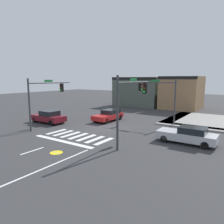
{
  "coord_description": "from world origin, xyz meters",
  "views": [
    {
      "loc": [
        13.53,
        -18.83,
        5.39
      ],
      "look_at": [
        0.6,
        0.29,
        1.73
      ],
      "focal_mm": 34.1,
      "sensor_mm": 36.0,
      "label": 1
    }
  ],
  "objects": [
    {
      "name": "car_red",
      "position": [
        -1.81,
        3.09,
        0.72
      ],
      "size": [
        1.93,
        4.51,
        1.41
      ],
      "rotation": [
        0.0,
        0.0,
        -1.57
      ],
      "color": "red",
      "rests_on": "ground_plane"
    },
    {
      "name": "traffic_signal_southwest",
      "position": [
        -5.32,
        -3.8,
        3.73
      ],
      "size": [
        0.32,
        5.74,
        5.4
      ],
      "rotation": [
        0.0,
        0.0,
        1.57
      ],
      "color": "#383A3D",
      "rests_on": "ground_plane"
    },
    {
      "name": "crosswalk_near",
      "position": [
        0.0,
        -4.5,
        0.0
      ],
      "size": [
        6.48,
        2.53,
        0.01
      ],
      "color": "silver",
      "rests_on": "ground_plane"
    },
    {
      "name": "lane_markings",
      "position": [
        1.16,
        -11.43,
        0.0
      ],
      "size": [
        6.8,
        18.75,
        0.01
      ],
      "color": "white",
      "rests_on": "ground_plane"
    },
    {
      "name": "traffic_signal_northeast",
      "position": [
        3.99,
        4.97,
        3.72
      ],
      "size": [
        5.5,
        0.32,
        5.36
      ],
      "rotation": [
        0.0,
        0.0,
        3.14
      ],
      "color": "#383A3D",
      "rests_on": "ground_plane"
    },
    {
      "name": "bike_detector_marking",
      "position": [
        1.78,
        -8.75,
        0.0
      ],
      "size": [
        0.94,
        0.94,
        0.01
      ],
      "color": "yellow",
      "rests_on": "ground_plane"
    },
    {
      "name": "car_silver",
      "position": [
        9.13,
        -1.07,
        0.72
      ],
      "size": [
        4.77,
        1.81,
        1.45
      ],
      "rotation": [
        0.0,
        0.0,
        3.14
      ],
      "color": "#B7BABF",
      "rests_on": "ground_plane"
    },
    {
      "name": "traffic_signal_southeast",
      "position": [
        5.19,
        -3.73,
        3.85
      ],
      "size": [
        0.32,
        5.39,
        5.62
      ],
      "rotation": [
        0.0,
        0.0,
        1.57
      ],
      "color": "#383A3D",
      "rests_on": "ground_plane"
    },
    {
      "name": "ground_plane",
      "position": [
        0.0,
        0.0,
        0.0
      ],
      "size": [
        120.0,
        120.0,
        0.0
      ],
      "primitive_type": "plane",
      "color": "#353538"
    },
    {
      "name": "storefront_row",
      "position": [
        -1.52,
        19.02,
        2.86
      ],
      "size": [
        15.8,
        7.0,
        5.75
      ],
      "color": "#4C564C",
      "rests_on": "ground_plane"
    },
    {
      "name": "car_maroon",
      "position": [
        -7.14,
        -2.07,
        0.76
      ],
      "size": [
        4.46,
        1.94,
        1.53
      ],
      "rotation": [
        0.0,
        0.0,
        3.14
      ],
      "color": "maroon",
      "rests_on": "ground_plane"
    },
    {
      "name": "curb_corner_northeast",
      "position": [
        8.49,
        9.42,
        0.07
      ],
      "size": [
        10.0,
        10.6,
        0.15
      ],
      "color": "gray",
      "rests_on": "ground_plane"
    }
  ]
}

